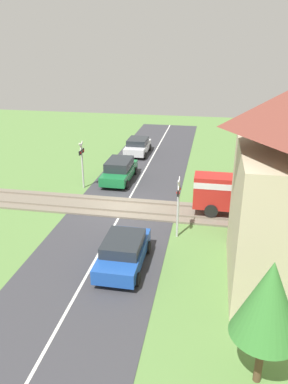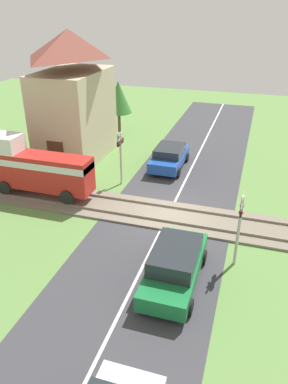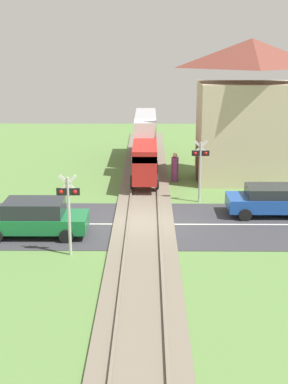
% 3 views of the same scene
% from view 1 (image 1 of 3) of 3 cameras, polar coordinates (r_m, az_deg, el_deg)
% --- Properties ---
extents(ground_plane, '(60.00, 60.00, 0.00)m').
position_cam_1_polar(ground_plane, '(23.10, -3.09, -2.53)').
color(ground_plane, '#5B8442').
extents(road_surface, '(48.00, 6.40, 0.02)m').
position_cam_1_polar(road_surface, '(23.09, -3.09, -2.51)').
color(road_surface, '#38383D').
rests_on(road_surface, ground_plane).
extents(track_bed, '(2.80, 48.00, 0.24)m').
position_cam_1_polar(track_bed, '(23.07, -3.09, -2.38)').
color(track_bed, '#756B5B').
rests_on(track_bed, ground_plane).
extents(car_near_crossing, '(4.56, 1.98, 1.59)m').
position_cam_1_polar(car_near_crossing, '(27.35, -3.78, 3.38)').
color(car_near_crossing, '#197038').
rests_on(car_near_crossing, ground_plane).
extents(car_far_side, '(4.10, 2.00, 1.45)m').
position_cam_1_polar(car_far_side, '(17.22, -3.15, -9.04)').
color(car_far_side, '#1E4CA8').
rests_on(car_far_side, ground_plane).
extents(car_behind_queue, '(4.03, 1.97, 1.44)m').
position_cam_1_polar(car_behind_queue, '(33.73, -0.96, 7.04)').
color(car_behind_queue, silver).
rests_on(car_behind_queue, ground_plane).
extents(crossing_signal_west_approach, '(0.90, 0.18, 3.29)m').
position_cam_1_polar(crossing_signal_west_approach, '(25.90, -9.44, 4.99)').
color(crossing_signal_west_approach, '#B7B7B7').
rests_on(crossing_signal_west_approach, ground_plane).
extents(crossing_signal_east_approach, '(0.90, 0.18, 3.29)m').
position_cam_1_polar(crossing_signal_east_approach, '(19.11, 5.24, -1.24)').
color(crossing_signal_east_approach, '#B7B7B7').
rests_on(crossing_signal_east_approach, ground_plane).
extents(station_building, '(6.20, 3.96, 8.27)m').
position_cam_1_polar(station_building, '(15.68, 20.52, -0.47)').
color(station_building, '#C6B793').
rests_on(station_building, ground_plane).
extents(pedestrian_by_station, '(0.43, 0.43, 1.72)m').
position_cam_1_polar(pedestrian_by_station, '(20.78, 17.14, -4.17)').
color(pedestrian_by_station, '#7F3D84').
rests_on(pedestrian_by_station, ground_plane).
extents(tree_by_station, '(2.03, 2.03, 4.28)m').
position_cam_1_polar(tree_by_station, '(11.33, 18.51, -15.32)').
color(tree_by_station, brown).
rests_on(tree_by_station, ground_plane).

